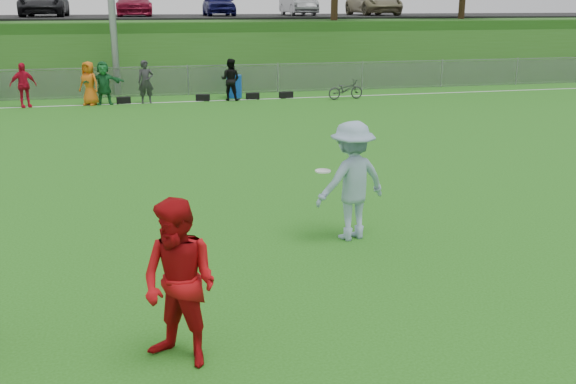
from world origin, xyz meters
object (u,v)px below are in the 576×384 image
object	(u,v)px
player_blue	(352,181)
recycling_bin	(234,86)
bicycle	(346,89)
player_red_center	(180,284)
frisbee	(323,171)

from	to	relation	value
player_blue	recycling_bin	xyz separation A→B (m)	(0.69, 17.25, -0.53)
player_blue	bicycle	world-z (taller)	player_blue
player_red_center	player_blue	world-z (taller)	player_blue
frisbee	recycling_bin	world-z (taller)	frisbee
recycling_bin	player_red_center	bearing A→B (deg)	-100.43
player_red_center	recycling_bin	size ratio (longest dim) A/B	2.00
frisbee	recycling_bin	size ratio (longest dim) A/B	0.28
player_blue	frisbee	world-z (taller)	player_blue
player_blue	bicycle	bearing A→B (deg)	-123.83
player_red_center	bicycle	xyz separation A→B (m)	(8.23, 19.04, -0.55)
player_red_center	recycling_bin	xyz separation A→B (m)	(3.79, 20.58, -0.47)
frisbee	recycling_bin	distance (m)	17.38
player_red_center	bicycle	world-z (taller)	player_red_center
player_red_center	player_blue	size ratio (longest dim) A/B	0.94
frisbee	bicycle	bearing A→B (deg)	70.29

